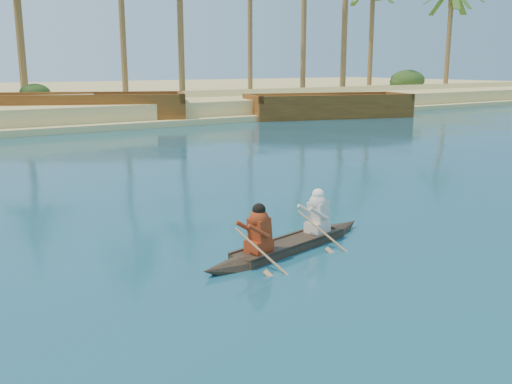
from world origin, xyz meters
TOP-DOWN VIEW (x-y plane):
  - ground at (0.00, 0.00)m, footprint 160.00×160.00m
  - canoe at (4.19, 0.14)m, footprint 4.56×1.53m
  - barge_mid at (8.06, 27.00)m, footprint 13.88×9.37m
  - barge_right at (24.12, 22.00)m, footprint 11.97×6.75m

SIDE VIEW (x-z plane):
  - ground at x=0.00m, z-range 0.00..0.00m
  - canoe at x=4.19m, z-range -0.38..0.86m
  - barge_right at x=24.12m, z-range -0.28..1.61m
  - barge_mid at x=8.06m, z-range -0.33..1.87m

